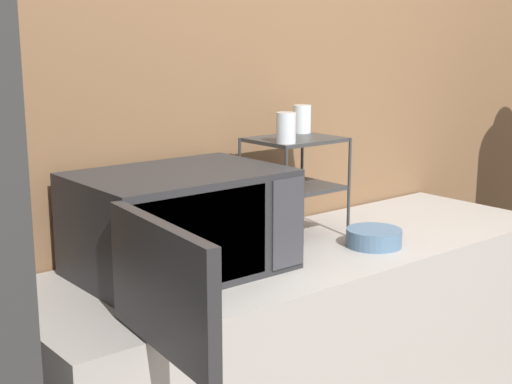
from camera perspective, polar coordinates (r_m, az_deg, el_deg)
wall_back at (r=2.42m, az=-1.12°, el=5.51°), size 8.00×0.06×2.60m
microwave at (r=1.96m, az=-6.10°, el=-2.61°), size 0.65×0.84×0.29m
dish_rack at (r=2.32m, az=3.12°, el=2.11°), size 0.29×0.24×0.33m
glass_front_left at (r=2.17m, az=2.42°, el=5.15°), size 0.06×0.06×0.09m
glass_back_right at (r=2.42m, az=3.71°, el=5.85°), size 0.06×0.06×0.09m
bowl at (r=2.28m, az=9.41°, el=-3.64°), size 0.18×0.18×0.06m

